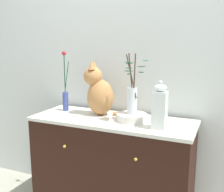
% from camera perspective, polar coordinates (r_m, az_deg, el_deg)
% --- Properties ---
extents(wall_back, '(4.40, 0.08, 2.60)m').
position_cam_1_polar(wall_back, '(2.28, 3.22, 8.50)').
color(wall_back, silver).
rests_on(wall_back, ground_plane).
extents(sideboard, '(1.27, 0.50, 0.83)m').
position_cam_1_polar(sideboard, '(2.22, -0.00, -15.31)').
color(sideboard, black).
rests_on(sideboard, ground_plane).
extents(cat_sitting, '(0.41, 0.23, 0.44)m').
position_cam_1_polar(cat_sitting, '(2.14, -2.87, 0.88)').
color(cat_sitting, '#B27A46').
rests_on(cat_sitting, sideboard).
extents(vase_slim_green, '(0.07, 0.05, 0.51)m').
position_cam_1_polar(vase_slim_green, '(2.32, -9.99, 0.17)').
color(vase_slim_green, '#38478F').
rests_on(vase_slim_green, sideboard).
extents(bowl_porcelain, '(0.23, 0.23, 0.05)m').
position_cam_1_polar(bowl_porcelain, '(2.01, 4.26, -4.57)').
color(bowl_porcelain, silver).
rests_on(bowl_porcelain, sideboard).
extents(vase_glass_clear, '(0.17, 0.18, 0.45)m').
position_cam_1_polar(vase_glass_clear, '(1.97, 4.36, -0.13)').
color(vase_glass_clear, silver).
rests_on(vase_glass_clear, bowl_porcelain).
extents(jar_lidded_porcelain, '(0.09, 0.09, 0.33)m').
position_cam_1_polar(jar_lidded_porcelain, '(1.82, 10.24, -2.39)').
color(jar_lidded_porcelain, silver).
rests_on(jar_lidded_porcelain, sideboard).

